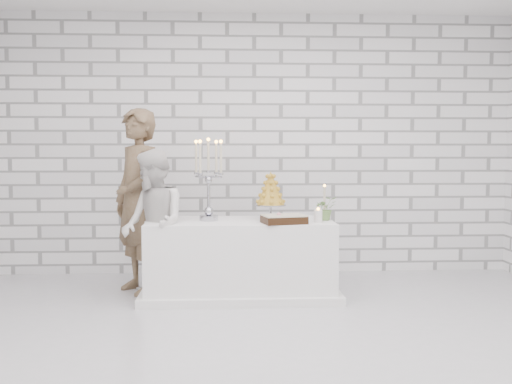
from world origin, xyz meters
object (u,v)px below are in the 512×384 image
bride (153,225)px  candelabra (209,179)px  croquembouche (271,195)px  groom (138,201)px  cake_table (240,258)px

bride → candelabra: (0.52, 0.12, 0.43)m
candelabra → croquembouche: (0.61, 0.06, -0.16)m
candelabra → bride: bearing=-167.0°
groom → croquembouche: bearing=46.1°
cake_table → groom: groom is taller
cake_table → bride: (-0.83, -0.12, 0.35)m
bride → croquembouche: size_ratio=3.04×
groom → candelabra: size_ratio=2.30×
cake_table → croquembouche: bearing=11.1°
croquembouche → cake_table: bearing=-168.9°
cake_table → croquembouche: size_ratio=3.77×
groom → candelabra: (0.72, -0.21, 0.23)m
cake_table → croquembouche: (0.30, 0.06, 0.61)m
groom → bride: (0.19, -0.34, -0.20)m
bride → candelabra: size_ratio=1.80×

